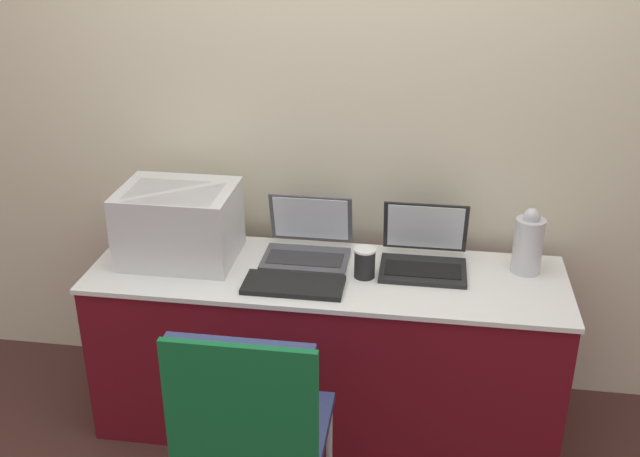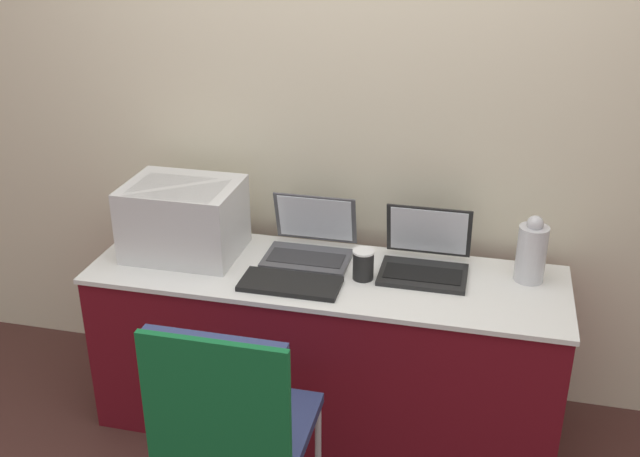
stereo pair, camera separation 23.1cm
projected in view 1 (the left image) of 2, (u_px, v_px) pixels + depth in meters
wall_back at (340, 106)px, 3.11m from camera, size 8.00×0.05×2.60m
table at (326, 349)px, 3.14m from camera, size 1.91×0.57×0.72m
printer at (179, 221)px, 3.05m from camera, size 0.46×0.36×0.31m
laptop_left at (307, 244)px, 3.11m from camera, size 0.35×0.30×0.24m
laptop_right at (424, 254)px, 3.02m from camera, size 0.34×0.31×0.25m
external_keyboard at (294, 285)px, 2.88m from camera, size 0.39×0.18×0.02m
coffee_cup at (365, 263)px, 2.94m from camera, size 0.09×0.09×0.12m
metal_pitcher at (528, 243)px, 2.95m from camera, size 0.12×0.12×0.27m
chair at (251, 427)px, 2.36m from camera, size 0.46×0.49×0.96m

